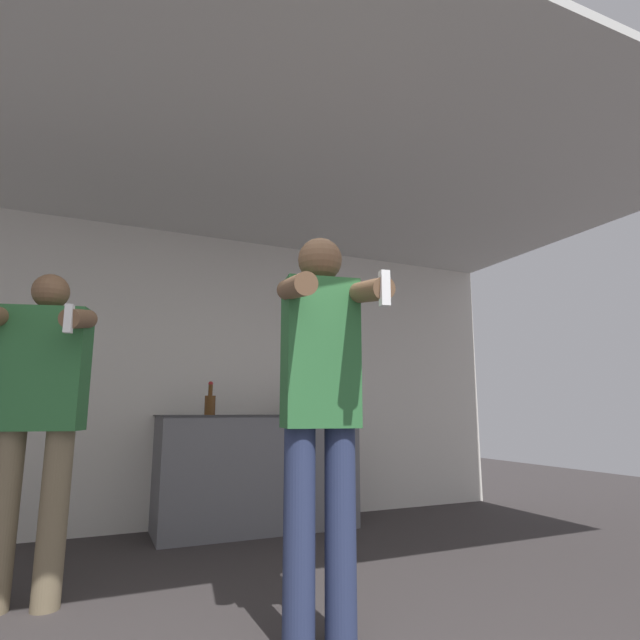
{
  "coord_description": "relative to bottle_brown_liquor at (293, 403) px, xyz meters",
  "views": [
    {
      "loc": [
        -0.41,
        -1.45,
        0.96
      ],
      "look_at": [
        0.5,
        0.59,
        1.37
      ],
      "focal_mm": 28.0,
      "sensor_mm": 36.0,
      "label": 1
    }
  ],
  "objects": [
    {
      "name": "bottle_clear_vodka",
      "position": [
        0.25,
        0.0,
        0.04
      ],
      "size": [
        0.08,
        0.08,
        0.33
      ],
      "color": "#563314",
      "rests_on": "counter"
    },
    {
      "name": "counter",
      "position": [
        -0.28,
        0.09,
        -0.56
      ],
      "size": [
        1.65,
        0.62,
        0.93
      ],
      "color": "slate",
      "rests_on": "ground_plane"
    },
    {
      "name": "person_man_side",
      "position": [
        -1.83,
        -1.08,
        -0.04
      ],
      "size": [
        0.57,
        0.52,
        1.69
      ],
      "color": "#75664C",
      "rests_on": "ground_plane"
    },
    {
      "name": "bottle_brown_liquor",
      "position": [
        0.0,
        0.0,
        0.0
      ],
      "size": [
        0.08,
        0.08,
        0.26
      ],
      "color": "silver",
      "rests_on": "counter"
    },
    {
      "name": "wall_back",
      "position": [
        -1.15,
        0.42,
        0.25
      ],
      "size": [
        7.0,
        0.06,
        2.55
      ],
      "color": "silver",
      "rests_on": "ground_plane"
    },
    {
      "name": "person_woman_foreground",
      "position": [
        -0.65,
        -2.04,
        -0.02
      ],
      "size": [
        0.47,
        0.57,
        1.75
      ],
      "color": "navy",
      "rests_on": "ground_plane"
    },
    {
      "name": "bottle_short_whiskey",
      "position": [
        0.12,
        0.0,
        0.01
      ],
      "size": [
        0.07,
        0.07,
        0.28
      ],
      "color": "maroon",
      "rests_on": "counter"
    },
    {
      "name": "bottle_dark_rum",
      "position": [
        -0.72,
        0.0,
        -0.0
      ],
      "size": [
        0.09,
        0.09,
        0.27
      ],
      "color": "#563314",
      "rests_on": "counter"
    },
    {
      "name": "ceiling_slab",
      "position": [
        -1.15,
        -1.12,
        1.55
      ],
      "size": [
        7.0,
        3.52,
        0.05
      ],
      "color": "silver",
      "rests_on": "wall_back"
    }
  ]
}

